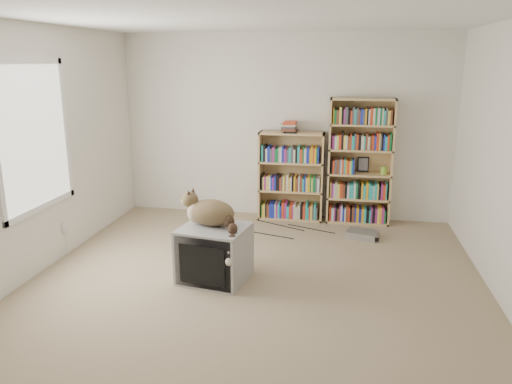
% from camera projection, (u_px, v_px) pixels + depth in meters
% --- Properties ---
extents(floor, '(4.50, 5.00, 0.01)m').
position_uv_depth(floor, '(252.00, 291.00, 4.76)').
color(floor, tan).
rests_on(floor, ground).
extents(wall_back, '(4.50, 0.02, 2.50)m').
position_uv_depth(wall_back, '(285.00, 127.00, 6.82)').
color(wall_back, silver).
rests_on(wall_back, floor).
extents(wall_front, '(4.50, 0.02, 2.50)m').
position_uv_depth(wall_front, '(142.00, 282.00, 2.05)').
color(wall_front, silver).
rests_on(wall_front, floor).
extents(wall_left, '(0.02, 5.00, 2.50)m').
position_uv_depth(wall_left, '(22.00, 155.00, 4.81)').
color(wall_left, silver).
rests_on(wall_left, floor).
extents(ceiling, '(4.50, 5.00, 0.02)m').
position_uv_depth(ceiling, '(251.00, 15.00, 4.12)').
color(ceiling, white).
rests_on(ceiling, wall_back).
extents(window, '(0.02, 1.22, 1.52)m').
position_uv_depth(window, '(34.00, 137.00, 4.96)').
color(window, white).
rests_on(window, wall_left).
extents(crt_tv, '(0.72, 0.67, 0.55)m').
position_uv_depth(crt_tv, '(215.00, 253.00, 4.97)').
color(crt_tv, '#97979A').
rests_on(crt_tv, floor).
extents(cat, '(0.68, 0.61, 0.57)m').
position_uv_depth(cat, '(214.00, 217.00, 4.88)').
color(cat, '#362516').
rests_on(cat, crt_tv).
extents(bookcase_tall, '(0.83, 0.30, 1.67)m').
position_uv_depth(bookcase_tall, '(360.00, 164.00, 6.62)').
color(bookcase_tall, tan).
rests_on(bookcase_tall, floor).
extents(bookcase_short, '(0.88, 0.30, 1.20)m').
position_uv_depth(bookcase_short, '(291.00, 180.00, 6.84)').
color(bookcase_short, tan).
rests_on(bookcase_short, floor).
extents(book_stack, '(0.21, 0.27, 0.15)m').
position_uv_depth(book_stack, '(289.00, 127.00, 6.62)').
color(book_stack, red).
rests_on(book_stack, bookcase_short).
extents(green_mug, '(0.09, 0.09, 0.10)m').
position_uv_depth(green_mug, '(384.00, 170.00, 6.57)').
color(green_mug, '#83B934').
rests_on(green_mug, bookcase_tall).
extents(framed_print, '(0.15, 0.05, 0.20)m').
position_uv_depth(framed_print, '(363.00, 164.00, 6.70)').
color(framed_print, black).
rests_on(framed_print, bookcase_tall).
extents(dvd_player, '(0.43, 0.36, 0.08)m').
position_uv_depth(dvd_player, '(362.00, 234.00, 6.19)').
color(dvd_player, '#9D9DA1').
rests_on(dvd_player, floor).
extents(wall_outlet, '(0.01, 0.08, 0.13)m').
position_uv_depth(wall_outlet, '(65.00, 228.00, 5.58)').
color(wall_outlet, silver).
rests_on(wall_outlet, wall_left).
extents(floor_cables, '(1.20, 0.70, 0.01)m').
position_uv_depth(floor_cables, '(266.00, 230.00, 6.46)').
color(floor_cables, black).
rests_on(floor_cables, floor).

